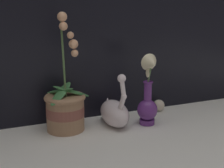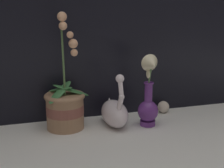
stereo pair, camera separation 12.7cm
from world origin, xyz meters
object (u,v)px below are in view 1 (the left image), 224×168
swan_figurine (114,112)px  glass_sphere (159,105)px  orchid_potted_plant (65,107)px  blue_vase (148,98)px

swan_figurine → glass_sphere: bearing=18.4°
orchid_potted_plant → blue_vase: size_ratio=1.55×
orchid_potted_plant → glass_sphere: orchid_potted_plant is taller
orchid_potted_plant → swan_figurine: orchid_potted_plant is taller
swan_figurine → blue_vase: 0.15m
swan_figurine → glass_sphere: swan_figurine is taller
orchid_potted_plant → blue_vase: (0.34, -0.08, 0.02)m
orchid_potted_plant → glass_sphere: (0.47, 0.06, -0.07)m
swan_figurine → orchid_potted_plant: bearing=171.1°
orchid_potted_plant → swan_figurine: size_ratio=2.00×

